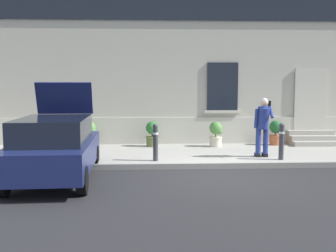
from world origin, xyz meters
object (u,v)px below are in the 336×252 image
at_px(bollard_far_left, 156,141).
at_px(planter_cream, 216,133).
at_px(bollard_near_person, 281,140).
at_px(planter_charcoal, 90,133).
at_px(planter_olive, 152,133).
at_px(hatchback_car_navy, 55,147).
at_px(planter_terracotta, 276,132).
at_px(person_on_phone, 263,123).

distance_m(bollard_far_left, planter_cream, 3.29).
bearing_deg(bollard_near_person, planter_charcoal, 153.91).
bearing_deg(planter_olive, bollard_far_left, -88.77).
height_order(hatchback_car_navy, planter_olive, hatchback_car_navy).
bearing_deg(planter_terracotta, planter_charcoal, 179.69).
xyz_separation_m(bollard_far_left, person_on_phone, (3.13, 0.41, 0.43)).
distance_m(hatchback_car_navy, person_on_phone, 5.88).
bearing_deg(planter_cream, bollard_near_person, -60.16).
bearing_deg(planter_cream, hatchback_car_navy, -138.20).
distance_m(planter_charcoal, planter_olive, 2.18).
height_order(planter_olive, planter_cream, same).
bearing_deg(planter_charcoal, hatchback_car_navy, -92.38).
bearing_deg(planter_cream, planter_terracotta, 7.54).
relative_size(person_on_phone, planter_terracotta, 2.02).
bearing_deg(planter_terracotta, hatchback_car_navy, -147.09).
height_order(planter_cream, planter_terracotta, same).
xyz_separation_m(bollard_near_person, planter_terracotta, (0.73, 2.80, -0.11)).
distance_m(hatchback_car_navy, bollard_near_person, 6.16).
height_order(bollard_near_person, planter_charcoal, bollard_near_person).
distance_m(bollard_near_person, person_on_phone, 0.73).
relative_size(bollard_near_person, person_on_phone, 0.60).
bearing_deg(planter_cream, planter_charcoal, 175.75).
distance_m(bollard_near_person, planter_cream, 2.90).
xyz_separation_m(planter_olive, planter_cream, (2.17, -0.14, 0.00)).
relative_size(hatchback_car_navy, planter_cream, 4.80).
height_order(bollard_far_left, planter_terracotta, bollard_far_left).
bearing_deg(planter_terracotta, planter_olive, -178.06).
relative_size(hatchback_car_navy, planter_olive, 4.80).
xyz_separation_m(person_on_phone, planter_charcoal, (-5.36, 2.43, -0.54)).
relative_size(bollard_far_left, planter_terracotta, 1.22).
relative_size(hatchback_car_navy, bollard_far_left, 3.95).
relative_size(person_on_phone, planter_cream, 2.02).
bearing_deg(bollard_far_left, hatchback_car_navy, -147.46).
height_order(hatchback_car_navy, planter_terracotta, hatchback_car_navy).
xyz_separation_m(planter_charcoal, planter_cream, (4.35, -0.32, 0.00)).
xyz_separation_m(bollard_far_left, planter_cream, (2.12, 2.51, -0.11)).
relative_size(bollard_far_left, planter_cream, 1.22).
bearing_deg(planter_olive, hatchback_car_navy, -119.34).
bearing_deg(planter_cream, planter_olive, 176.29).
bearing_deg(hatchback_car_navy, planter_cream, 41.80).
relative_size(hatchback_car_navy, planter_terracotta, 4.80).
relative_size(bollard_near_person, planter_cream, 1.22).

